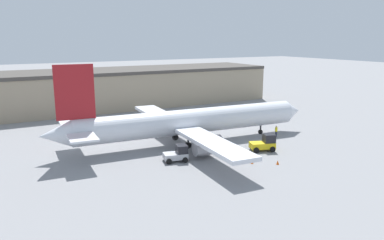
{
  "coord_description": "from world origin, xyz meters",
  "views": [
    {
      "loc": [
        -26.46,
        -47.54,
        15.51
      ],
      "look_at": [
        0.0,
        0.0,
        3.51
      ],
      "focal_mm": 35.0,
      "sensor_mm": 36.0,
      "label": 1
    }
  ],
  "objects_px": {
    "airplane": "(186,122)",
    "belt_loader_truck": "(214,144)",
    "ground_crew_worker": "(276,131)",
    "safety_cone_far": "(252,161)",
    "safety_cone_near": "(278,162)",
    "pushback_tug": "(177,154)",
    "baggage_tug": "(264,143)"
  },
  "relations": [
    {
      "from": "airplane",
      "to": "ground_crew_worker",
      "type": "height_order",
      "value": "airplane"
    },
    {
      "from": "belt_loader_truck",
      "to": "safety_cone_far",
      "type": "relative_size",
      "value": 5.69
    },
    {
      "from": "baggage_tug",
      "to": "airplane",
      "type": "bearing_deg",
      "value": 152.22
    },
    {
      "from": "ground_crew_worker",
      "to": "pushback_tug",
      "type": "relative_size",
      "value": 0.53
    },
    {
      "from": "baggage_tug",
      "to": "safety_cone_far",
      "type": "height_order",
      "value": "baggage_tug"
    },
    {
      "from": "safety_cone_near",
      "to": "belt_loader_truck",
      "type": "bearing_deg",
      "value": 113.42
    },
    {
      "from": "ground_crew_worker",
      "to": "baggage_tug",
      "type": "distance_m",
      "value": 8.23
    },
    {
      "from": "belt_loader_truck",
      "to": "ground_crew_worker",
      "type": "bearing_deg",
      "value": 28.03
    },
    {
      "from": "pushback_tug",
      "to": "safety_cone_near",
      "type": "distance_m",
      "value": 12.68
    },
    {
      "from": "belt_loader_truck",
      "to": "safety_cone_near",
      "type": "bearing_deg",
      "value": -45.28
    },
    {
      "from": "ground_crew_worker",
      "to": "safety_cone_near",
      "type": "xyz_separation_m",
      "value": [
        -8.9,
        -10.38,
        -0.68
      ]
    },
    {
      "from": "belt_loader_truck",
      "to": "safety_cone_far",
      "type": "bearing_deg",
      "value": -58.5
    },
    {
      "from": "airplane",
      "to": "pushback_tug",
      "type": "bearing_deg",
      "value": -121.53
    },
    {
      "from": "pushback_tug",
      "to": "safety_cone_near",
      "type": "relative_size",
      "value": 6.1
    },
    {
      "from": "belt_loader_truck",
      "to": "baggage_tug",
      "type": "bearing_deg",
      "value": -7.96
    },
    {
      "from": "pushback_tug",
      "to": "safety_cone_near",
      "type": "bearing_deg",
      "value": -21.89
    },
    {
      "from": "baggage_tug",
      "to": "belt_loader_truck",
      "type": "bearing_deg",
      "value": 170.02
    },
    {
      "from": "airplane",
      "to": "baggage_tug",
      "type": "xyz_separation_m",
      "value": [
        7.95,
        -8.54,
        -2.22
      ]
    },
    {
      "from": "ground_crew_worker",
      "to": "safety_cone_far",
      "type": "xyz_separation_m",
      "value": [
        -11.48,
        -8.53,
        -0.68
      ]
    },
    {
      "from": "safety_cone_far",
      "to": "pushback_tug",
      "type": "bearing_deg",
      "value": 144.9
    },
    {
      "from": "baggage_tug",
      "to": "belt_loader_truck",
      "type": "xyz_separation_m",
      "value": [
        -6.19,
        3.47,
        -0.09
      ]
    },
    {
      "from": "airplane",
      "to": "safety_cone_near",
      "type": "bearing_deg",
      "value": -64.17
    },
    {
      "from": "ground_crew_worker",
      "to": "baggage_tug",
      "type": "xyz_separation_m",
      "value": [
        -6.56,
        -4.97,
        0.14
      ]
    },
    {
      "from": "ground_crew_worker",
      "to": "pushback_tug",
      "type": "height_order",
      "value": "pushback_tug"
    },
    {
      "from": "safety_cone_near",
      "to": "safety_cone_far",
      "type": "bearing_deg",
      "value": 144.35
    },
    {
      "from": "ground_crew_worker",
      "to": "safety_cone_far",
      "type": "relative_size",
      "value": 3.26
    },
    {
      "from": "safety_cone_near",
      "to": "safety_cone_far",
      "type": "relative_size",
      "value": 1.0
    },
    {
      "from": "airplane",
      "to": "belt_loader_truck",
      "type": "bearing_deg",
      "value": -66.91
    },
    {
      "from": "ground_crew_worker",
      "to": "safety_cone_near",
      "type": "distance_m",
      "value": 13.69
    },
    {
      "from": "airplane",
      "to": "pushback_tug",
      "type": "relative_size",
      "value": 12.43
    },
    {
      "from": "ground_crew_worker",
      "to": "safety_cone_near",
      "type": "relative_size",
      "value": 3.26
    },
    {
      "from": "safety_cone_near",
      "to": "pushback_tug",
      "type": "bearing_deg",
      "value": 144.76
    }
  ]
}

